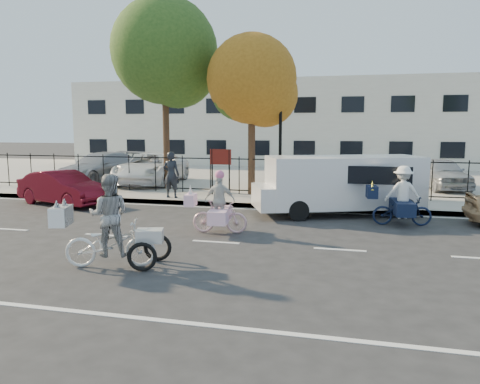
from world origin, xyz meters
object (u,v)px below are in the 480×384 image
(lot_car_c, at_px, (311,171))
(lot_car_d, at_px, (441,173))
(unicorn_bike, at_px, (219,210))
(pedestrian, at_px, (171,175))
(white_van, at_px, (341,183))
(zebra_trike, at_px, (110,231))
(bull_bike, at_px, (401,202))
(lamppost, at_px, (281,119))
(lot_car_a, at_px, (101,167))
(lot_car_b, at_px, (151,168))
(red_sedan, at_px, (63,188))

(lot_car_c, bearing_deg, lot_car_d, 1.47)
(unicorn_bike, relative_size, pedestrian, 0.97)
(white_van, relative_size, pedestrian, 3.30)
(pedestrian, bearing_deg, zebra_trike, 102.31)
(bull_bike, distance_m, lot_car_d, 8.06)
(lamppost, height_order, lot_car_a, lamppost)
(zebra_trike, distance_m, unicorn_bike, 3.67)
(bull_bike, xyz_separation_m, lot_car_a, (-13.35, 6.40, 0.17))
(lamppost, height_order, white_van, lamppost)
(lamppost, bearing_deg, zebra_trike, -102.10)
(zebra_trike, xyz_separation_m, pedestrian, (-1.98, 8.10, 0.29))
(zebra_trike, bearing_deg, lot_car_b, 4.47)
(white_van, bearing_deg, lot_car_b, 128.56)
(pedestrian, distance_m, lot_car_c, 6.92)
(white_van, relative_size, red_sedan, 1.53)
(unicorn_bike, height_order, lot_car_c, unicorn_bike)
(lamppost, relative_size, pedestrian, 2.48)
(lamppost, distance_m, lot_car_d, 7.95)
(bull_bike, relative_size, lot_car_a, 0.38)
(zebra_trike, bearing_deg, bull_bike, -63.56)
(lamppost, relative_size, lot_car_b, 0.83)
(bull_bike, bearing_deg, lot_car_b, 52.82)
(lot_car_b, xyz_separation_m, lot_car_c, (7.38, 1.08, -0.08))
(bull_bike, bearing_deg, zebra_trike, 126.50)
(white_van, height_order, lot_car_d, white_van)
(lot_car_b, bearing_deg, lamppost, -27.29)
(unicorn_bike, distance_m, lot_car_b, 10.38)
(bull_bike, distance_m, white_van, 2.22)
(unicorn_bike, bearing_deg, bull_bike, -72.13)
(bull_bike, distance_m, lot_car_c, 8.14)
(pedestrian, height_order, lot_car_c, pedestrian)
(zebra_trike, bearing_deg, white_van, -48.32)
(bull_bike, bearing_deg, pedestrian, 66.71)
(lot_car_a, relative_size, lot_car_c, 1.25)
(lot_car_d, bearing_deg, pedestrian, -165.20)
(unicorn_bike, bearing_deg, lot_car_c, -15.75)
(pedestrian, relative_size, lot_car_a, 0.36)
(white_van, bearing_deg, zebra_trike, -143.73)
(lot_car_a, xyz_separation_m, lot_car_d, (15.65, 1.33, -0.04))
(unicorn_bike, xyz_separation_m, pedestrian, (-3.25, 4.66, 0.40))
(lamppost, xyz_separation_m, zebra_trike, (-1.98, -9.25, -2.38))
(unicorn_bike, relative_size, red_sedan, 0.45)
(unicorn_bike, bearing_deg, red_sedan, 59.38)
(bull_bike, distance_m, pedestrian, 8.45)
(unicorn_bike, relative_size, white_van, 0.29)
(bull_bike, bearing_deg, white_van, 47.14)
(white_van, distance_m, lot_car_b, 10.25)
(lamppost, bearing_deg, unicorn_bike, -97.03)
(zebra_trike, xyz_separation_m, red_sedan, (-5.52, 6.45, -0.11))
(lot_car_b, bearing_deg, bull_bike, -35.26)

